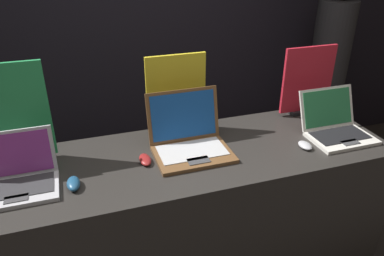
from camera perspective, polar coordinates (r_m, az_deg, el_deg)
The scene contains 12 objects.
wall_back at distance 3.13m, azimuth -8.73°, elevation 16.92°, with size 8.00×0.05×2.80m.
display_counter at distance 2.23m, azimuth -0.03°, elevation -14.21°, with size 2.13×0.68×0.93m.
laptop_front at distance 1.85m, azimuth -25.15°, elevation -6.70°, with size 0.34×0.26×0.24m.
mouse_front at distance 1.78m, azimuth -17.62°, elevation -8.08°, with size 0.06×0.11×0.04m.
promo_stand_front at distance 1.97m, azimuth -25.71°, elevation 1.47°, with size 0.34×0.07×0.51m.
laptop_middle at distance 1.96m, azimuth -0.41°, elevation -1.62°, with size 0.39×0.35×0.29m.
mouse_middle at distance 1.89m, azimuth -7.16°, elevation -4.80°, with size 0.06×0.11×0.03m.
promo_stand_middle at distance 2.10m, azimuth -2.40°, elevation 4.89°, with size 0.34×0.07×0.45m.
laptop_back at distance 2.26m, azimuth 21.05°, elevation 0.28°, with size 0.34×0.33×0.24m.
mouse_back at distance 2.09m, azimuth 16.85°, elevation -2.55°, with size 0.06×0.10×0.03m.
promo_stand_back at distance 2.43m, azimuth 17.16°, elevation 6.63°, with size 0.34×0.07×0.43m.
person_bystander at distance 3.52m, azimuth 19.90°, elevation 7.96°, with size 0.32×0.32×1.69m.
Camera 1 is at (-0.52, -1.25, 1.94)m, focal length 35.00 mm.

